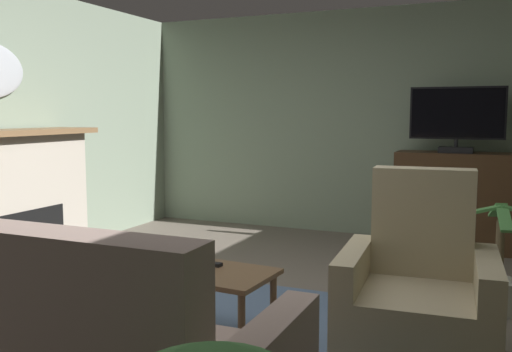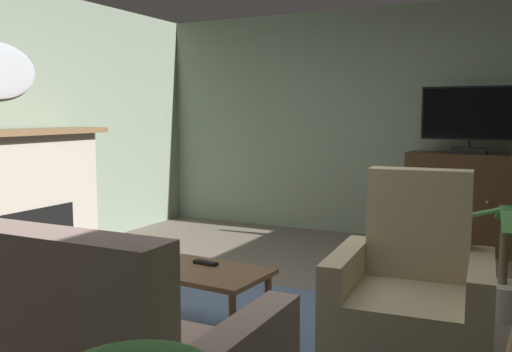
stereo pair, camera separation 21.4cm
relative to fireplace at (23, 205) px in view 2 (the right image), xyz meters
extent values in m
cube|color=#665B51|center=(2.32, -0.14, -0.63)|extent=(5.79, 6.63, 0.04)
cube|color=gray|center=(2.32, 2.92, 0.70)|extent=(5.79, 0.10, 2.61)
cube|color=slate|center=(2.49, -0.52, -0.60)|extent=(2.71, 2.19, 0.01)
cube|color=#4C4C51|center=(0.35, 0.00, -0.59)|extent=(0.50, 1.78, 0.04)
cube|color=#ADA393|center=(-0.03, 0.00, 0.01)|extent=(0.35, 1.58, 1.23)
cube|color=black|center=(0.11, 0.00, -0.29)|extent=(0.10, 0.88, 0.52)
cube|color=brown|center=(0.01, 0.00, 0.65)|extent=(0.47, 1.74, 0.05)
cube|color=black|center=(3.49, 2.57, -0.58)|extent=(1.14, 0.39, 0.06)
cube|color=#422B19|center=(3.49, 2.57, -0.10)|extent=(1.20, 0.45, 1.02)
sphere|color=tan|center=(3.27, 2.33, -0.05)|extent=(0.03, 0.03, 0.03)
sphere|color=tan|center=(3.70, 2.33, -0.05)|extent=(0.03, 0.03, 0.03)
cube|color=black|center=(3.49, 2.52, 0.44)|extent=(0.34, 0.20, 0.06)
cylinder|color=black|center=(3.49, 2.52, 0.51)|extent=(0.04, 0.04, 0.08)
cube|color=black|center=(3.49, 2.52, 0.82)|extent=(0.94, 0.05, 0.54)
cube|color=black|center=(3.49, 2.49, 0.82)|extent=(0.90, 0.01, 0.50)
cube|color=brown|center=(2.21, -0.59, -0.17)|extent=(0.95, 0.58, 0.03)
cylinder|color=brown|center=(2.63, -0.41, -0.40)|extent=(0.04, 0.04, 0.42)
cylinder|color=brown|center=(1.81, -0.36, -0.40)|extent=(0.04, 0.04, 0.42)
cylinder|color=brown|center=(2.60, -0.83, -0.40)|extent=(0.04, 0.04, 0.42)
cylinder|color=brown|center=(1.79, -0.77, -0.40)|extent=(0.04, 0.04, 0.42)
cube|color=black|center=(2.21, -0.49, -0.15)|extent=(0.17, 0.07, 0.02)
cube|color=tan|center=(2.15, -1.88, -0.08)|extent=(0.37, 0.17, 0.36)
cube|color=tan|center=(3.51, -0.45, -0.38)|extent=(0.65, 0.84, 0.45)
cube|color=tan|center=(3.49, -0.14, 0.17)|extent=(0.60, 0.22, 0.65)
cube|color=tan|center=(3.87, -0.43, -0.28)|extent=(0.19, 0.81, 0.65)
cube|color=tan|center=(3.15, -0.48, -0.28)|extent=(0.19, 0.81, 0.65)
cylinder|color=beige|center=(3.93, 0.67, -0.49)|extent=(0.31, 0.31, 0.24)
cylinder|color=brown|center=(3.93, 0.67, -0.15)|extent=(0.06, 0.06, 0.43)
cube|color=#4C8E47|center=(3.91, 0.87, 0.10)|extent=(0.13, 0.39, 0.16)
cube|color=#4C8E47|center=(3.70, 0.64, 0.10)|extent=(0.46, 0.15, 0.14)
cube|color=#4C8E47|center=(3.95, 0.52, 0.10)|extent=(0.12, 0.31, 0.13)
ellipsoid|color=tan|center=(1.22, 0.20, -0.50)|extent=(0.38, 0.42, 0.20)
sphere|color=tan|center=(1.09, 0.40, -0.47)|extent=(0.15, 0.15, 0.15)
cone|color=tan|center=(1.06, 0.38, -0.40)|extent=(0.04, 0.04, 0.04)
cone|color=tan|center=(1.12, 0.42, -0.40)|extent=(0.04, 0.04, 0.04)
cylinder|color=tan|center=(1.35, -0.06, -0.55)|extent=(0.15, 0.20, 0.08)
camera|label=1|loc=(3.90, -3.62, 0.82)|focal=39.53mm
camera|label=2|loc=(4.09, -3.53, 0.82)|focal=39.53mm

